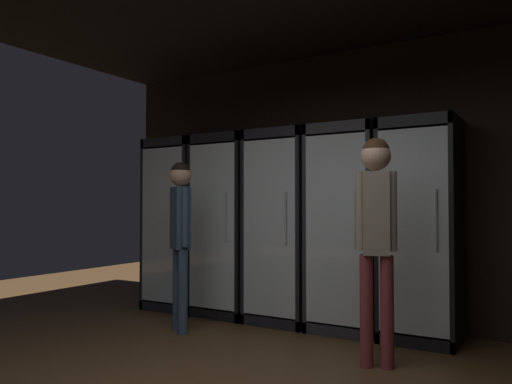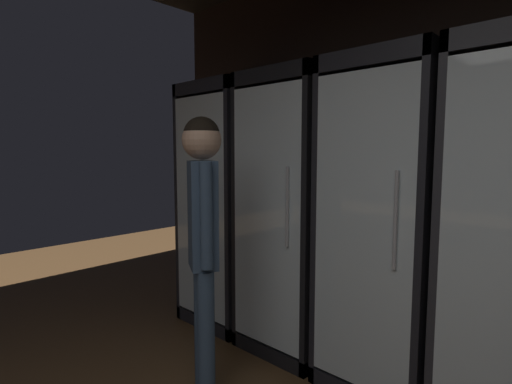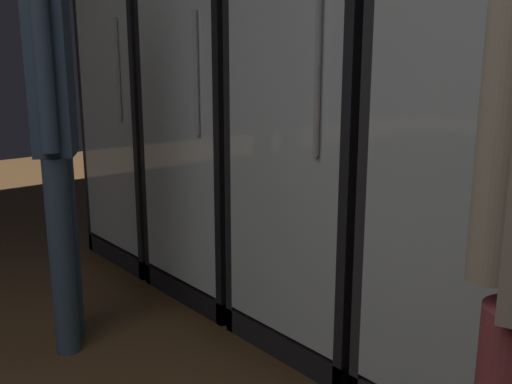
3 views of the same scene
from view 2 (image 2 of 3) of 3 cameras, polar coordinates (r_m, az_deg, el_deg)
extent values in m
cube|color=black|center=(3.50, -0.46, -1.37)|extent=(0.66, 0.04, 1.97)
cube|color=black|center=(3.53, -7.37, -1.35)|extent=(0.04, 0.62, 1.97)
cube|color=black|center=(3.08, -0.08, -2.35)|extent=(0.04, 0.62, 1.97)
cube|color=black|center=(3.31, -4.09, 14.41)|extent=(0.66, 0.62, 0.10)
cube|color=black|center=(3.55, -3.86, -16.94)|extent=(0.66, 0.62, 0.10)
cube|color=white|center=(3.48, -0.80, -1.41)|extent=(0.58, 0.02, 1.73)
cube|color=silver|center=(3.11, -8.07, -2.35)|extent=(0.58, 0.02, 1.73)
cylinder|color=#B2B2B7|center=(2.93, -6.08, -0.88)|extent=(0.02, 0.02, 0.50)
cube|color=silver|center=(3.52, -3.87, -15.89)|extent=(0.56, 0.54, 0.02)
cylinder|color=black|center=(3.62, -5.95, -13.21)|extent=(0.08, 0.08, 0.23)
cylinder|color=black|center=(3.57, -5.98, -10.75)|extent=(0.02, 0.02, 0.09)
cylinder|color=tan|center=(3.63, -5.95, -13.56)|extent=(0.08, 0.08, 0.08)
cylinder|color=#194723|center=(3.50, -3.57, -13.84)|extent=(0.08, 0.08, 0.23)
cylinder|color=#194723|center=(3.45, -3.58, -11.42)|extent=(0.02, 0.02, 0.08)
cylinder|color=tan|center=(3.50, -3.57, -13.83)|extent=(0.08, 0.08, 0.09)
cylinder|color=#9EAD99|center=(3.38, -1.36, -14.70)|extent=(0.07, 0.07, 0.22)
cylinder|color=#9EAD99|center=(3.33, -1.37, -12.28)|extent=(0.02, 0.02, 0.08)
cylinder|color=white|center=(3.38, -1.36, -14.54)|extent=(0.07, 0.07, 0.06)
cube|color=silver|center=(3.39, -3.92, -9.12)|extent=(0.56, 0.54, 0.02)
cylinder|color=gray|center=(3.47, -5.17, -6.73)|extent=(0.06, 0.06, 0.22)
cylinder|color=gray|center=(3.44, -5.19, -4.35)|extent=(0.02, 0.02, 0.07)
cylinder|color=tan|center=(3.48, -5.16, -7.16)|extent=(0.07, 0.07, 0.09)
cylinder|color=#336B38|center=(3.23, -2.56, -7.65)|extent=(0.07, 0.07, 0.22)
cylinder|color=#336B38|center=(3.20, -2.58, -5.02)|extent=(0.02, 0.02, 0.08)
cylinder|color=beige|center=(3.23, -2.56, -7.74)|extent=(0.07, 0.07, 0.09)
cube|color=silver|center=(3.30, -3.97, -1.91)|extent=(0.56, 0.54, 0.02)
cylinder|color=brown|center=(3.38, -5.57, 0.36)|extent=(0.07, 0.07, 0.23)
cylinder|color=brown|center=(3.37, -5.60, 3.08)|extent=(0.02, 0.02, 0.09)
cylinder|color=beige|center=(3.38, -5.57, 0.10)|extent=(0.07, 0.07, 0.06)
cylinder|color=gray|center=(3.16, -2.71, 0.05)|extent=(0.08, 0.08, 0.24)
cylinder|color=gray|center=(3.15, -2.73, 2.90)|extent=(0.03, 0.03, 0.08)
cylinder|color=beige|center=(3.16, -2.72, 0.20)|extent=(0.08, 0.08, 0.09)
cube|color=silver|center=(3.27, -4.02, 5.56)|extent=(0.56, 0.54, 0.02)
cylinder|color=#9EAD99|center=(3.44, -5.51, 7.63)|extent=(0.06, 0.06, 0.23)
cylinder|color=#9EAD99|center=(3.45, -5.53, 10.18)|extent=(0.02, 0.02, 0.07)
cylinder|color=tan|center=(3.44, -5.51, 7.64)|extent=(0.07, 0.07, 0.06)
cylinder|color=#336B38|center=(3.26, -4.43, 7.29)|extent=(0.08, 0.08, 0.18)
cylinder|color=#336B38|center=(3.27, -4.45, 9.55)|extent=(0.03, 0.03, 0.08)
cylinder|color=beige|center=(3.26, -4.43, 7.20)|extent=(0.08, 0.08, 0.07)
cylinder|color=brown|center=(3.16, -1.39, 7.67)|extent=(0.08, 0.08, 0.22)
cylinder|color=brown|center=(3.17, -1.39, 10.44)|extent=(0.03, 0.03, 0.09)
cylinder|color=#2D2D33|center=(3.16, -1.39, 7.70)|extent=(0.08, 0.08, 0.06)
cube|color=black|center=(3.07, 8.92, -2.46)|extent=(0.66, 0.04, 1.97)
cube|color=black|center=(3.03, 0.95, -2.49)|extent=(0.04, 0.62, 1.97)
cube|color=black|center=(2.66, 10.84, -3.77)|extent=(0.04, 0.62, 1.97)
cube|color=black|center=(2.85, 5.76, 15.82)|extent=(0.66, 0.62, 0.10)
cube|color=black|center=(3.12, 5.39, -20.30)|extent=(0.66, 0.62, 0.10)
cube|color=white|center=(3.04, 8.60, -2.52)|extent=(0.58, 0.02, 1.73)
cube|color=silver|center=(2.61, 1.48, -3.86)|extent=(0.58, 0.02, 1.73)
cylinder|color=#B2B2B7|center=(2.45, 4.54, -2.18)|extent=(0.02, 0.02, 0.50)
cube|color=silver|center=(3.09, 5.40, -19.13)|extent=(0.56, 0.54, 0.02)
cylinder|color=brown|center=(3.14, 2.28, -16.22)|extent=(0.06, 0.06, 0.23)
cylinder|color=brown|center=(3.08, 2.29, -13.56)|extent=(0.02, 0.02, 0.07)
cylinder|color=tan|center=(3.13, 2.28, -16.08)|extent=(0.07, 0.07, 0.06)
cylinder|color=#9EAD99|center=(3.04, 5.25, -17.44)|extent=(0.07, 0.07, 0.18)
cylinder|color=#9EAD99|center=(2.99, 5.28, -15.00)|extent=(0.03, 0.03, 0.09)
cylinder|color=white|center=(3.04, 5.25, -17.40)|extent=(0.08, 0.08, 0.07)
cylinder|color=gray|center=(2.95, 8.61, -18.24)|extent=(0.08, 0.08, 0.19)
cylinder|color=gray|center=(2.90, 8.65, -15.84)|extent=(0.03, 0.03, 0.08)
cylinder|color=#2D2D33|center=(2.96, 8.60, -18.68)|extent=(0.08, 0.08, 0.05)
cube|color=silver|center=(2.93, 5.48, -11.51)|extent=(0.56, 0.54, 0.02)
cylinder|color=#336B38|center=(3.04, 3.39, -8.61)|extent=(0.06, 0.06, 0.21)
cylinder|color=#336B38|center=(3.01, 3.41, -5.78)|extent=(0.02, 0.02, 0.09)
cylinder|color=tan|center=(3.05, 3.39, -8.87)|extent=(0.07, 0.07, 0.06)
cylinder|color=brown|center=(2.87, 4.80, -9.77)|extent=(0.07, 0.07, 0.19)
cylinder|color=brown|center=(2.84, 4.82, -7.24)|extent=(0.02, 0.02, 0.07)
cylinder|color=#2D2D33|center=(2.87, 4.80, -9.69)|extent=(0.07, 0.07, 0.07)
cylinder|color=#9EAD99|center=(2.82, 9.21, -9.73)|extent=(0.08, 0.08, 0.22)
cylinder|color=#9EAD99|center=(2.79, 9.26, -6.76)|extent=(0.03, 0.03, 0.08)
cylinder|color=beige|center=(2.82, 9.22, -9.52)|extent=(0.08, 0.08, 0.06)
cube|color=silver|center=(2.84, 5.57, -3.20)|extent=(0.56, 0.54, 0.02)
cylinder|color=gray|center=(2.92, 1.91, -0.91)|extent=(0.07, 0.07, 0.19)
cylinder|color=gray|center=(2.91, 1.92, 1.65)|extent=(0.02, 0.02, 0.07)
cylinder|color=white|center=(2.92, 1.91, -0.90)|extent=(0.07, 0.07, 0.06)
cylinder|color=black|center=(2.87, 4.67, -0.74)|extent=(0.07, 0.07, 0.22)
cylinder|color=black|center=(2.86, 4.69, 2.27)|extent=(0.02, 0.02, 0.09)
cylinder|color=tan|center=(2.87, 4.67, -0.65)|extent=(0.07, 0.07, 0.07)
cylinder|color=#9EAD99|center=(2.74, 6.34, -1.19)|extent=(0.06, 0.06, 0.20)
cylinder|color=#9EAD99|center=(2.73, 6.37, 1.77)|extent=(0.02, 0.02, 0.08)
cylinder|color=#B2332D|center=(2.74, 6.34, -1.00)|extent=(0.07, 0.07, 0.07)
cylinder|color=brown|center=(2.74, 9.60, -0.96)|extent=(0.08, 0.08, 0.23)
cylinder|color=brown|center=(2.73, 9.65, 2.30)|extent=(0.03, 0.03, 0.08)
cylinder|color=tan|center=(2.74, 9.60, -1.10)|extent=(0.08, 0.08, 0.08)
cube|color=silver|center=(2.80, 5.65, 5.51)|extent=(0.56, 0.54, 0.02)
cylinder|color=#336B38|center=(2.91, 2.48, 7.54)|extent=(0.07, 0.07, 0.19)
cylinder|color=#336B38|center=(2.92, 2.49, 10.34)|extent=(0.02, 0.02, 0.10)
cylinder|color=white|center=(2.91, 2.48, 7.31)|extent=(0.07, 0.07, 0.06)
cylinder|color=#336B38|center=(2.77, 5.03, 7.99)|extent=(0.07, 0.07, 0.22)
cylinder|color=#336B38|center=(2.78, 5.06, 11.04)|extent=(0.02, 0.02, 0.07)
cylinder|color=#B2332D|center=(2.77, 5.03, 7.67)|extent=(0.07, 0.07, 0.07)
cylinder|color=#194723|center=(2.72, 9.06, 8.07)|extent=(0.08, 0.08, 0.23)
cylinder|color=#194723|center=(2.74, 9.12, 11.44)|extent=(0.03, 0.03, 0.09)
cylinder|color=#2D2D33|center=(2.72, 9.06, 7.91)|extent=(0.08, 0.08, 0.07)
cube|color=black|center=(2.74, 20.96, -3.76)|extent=(0.66, 0.04, 1.97)
cube|color=black|center=(2.62, 12.22, -3.94)|extent=(0.04, 0.62, 1.97)
cube|color=black|center=(2.37, 25.18, -5.40)|extent=(0.04, 0.62, 1.97)
cube|color=black|center=(2.49, 19.08, 16.99)|extent=(0.66, 0.62, 0.10)
cube|color=black|center=(2.80, 17.70, -23.83)|extent=(0.66, 0.62, 0.10)
cube|color=white|center=(2.71, 20.72, -3.85)|extent=(0.58, 0.02, 1.73)
cube|color=silver|center=(2.21, 15.02, -5.80)|extent=(0.58, 0.02, 1.73)
cylinder|color=#B2B2B7|center=(2.09, 19.54, -3.88)|extent=(0.02, 0.02, 0.50)
cube|color=silver|center=(2.76, 17.75, -22.56)|extent=(0.56, 0.54, 0.02)
cylinder|color=#9EAD99|center=(2.77, 15.29, -19.63)|extent=(0.07, 0.07, 0.22)
cylinder|color=#9EAD99|center=(2.72, 15.37, -16.92)|extent=(0.02, 0.02, 0.06)
cylinder|color=#B2332D|center=(2.77, 15.29, -19.64)|extent=(0.07, 0.07, 0.06)
cylinder|color=gray|center=(2.65, 20.77, -20.82)|extent=(0.07, 0.07, 0.24)
cylinder|color=gray|center=(2.59, 20.90, -17.60)|extent=(0.02, 0.02, 0.09)
cylinder|color=#B2332D|center=(2.65, 20.77, -20.76)|extent=(0.07, 0.07, 0.09)
cube|color=silver|center=(2.55, 18.15, -11.12)|extent=(0.56, 0.54, 0.02)
cylinder|color=#9EAD99|center=(2.63, 14.65, -8.11)|extent=(0.07, 0.07, 0.19)
cylinder|color=#9EAD99|center=(2.60, 14.74, -4.96)|extent=(0.02, 0.02, 0.10)
cylinder|color=#2D2D33|center=(2.63, 14.65, -8.32)|extent=(0.07, 0.07, 0.07)
cylinder|color=black|center=(2.53, 18.45, -8.84)|extent=(0.07, 0.07, 0.19)
cylinder|color=black|center=(2.50, 18.55, -5.72)|extent=(0.03, 0.03, 0.09)
cylinder|color=#B2332D|center=(2.53, 18.43, -9.37)|extent=(0.07, 0.07, 0.06)
cylinder|color=#336B38|center=(2.43, 22.14, -9.12)|extent=(0.08, 0.08, 0.22)
cylinder|color=#336B38|center=(2.40, 22.29, -5.42)|extent=(0.03, 0.03, 0.09)
cylinder|color=beige|center=(2.43, 22.14, -9.01)|extent=(0.08, 0.08, 0.09)
cube|color=silver|center=(2.44, 18.57, 1.84)|extent=(0.56, 0.54, 0.02)
cylinder|color=#336B38|center=(2.55, 15.17, 4.81)|extent=(0.06, 0.06, 0.23)
cylinder|color=#336B38|center=(2.55, 15.26, 8.19)|extent=(0.02, 0.02, 0.08)
cylinder|color=#2D2D33|center=(2.55, 15.17, 4.82)|extent=(0.07, 0.07, 0.07)
cylinder|color=#336B38|center=(2.47, 19.04, 4.65)|extent=(0.07, 0.07, 0.22)
cylinder|color=#336B38|center=(2.47, 19.17, 8.36)|extent=(0.03, 0.03, 0.10)
cylinder|color=tan|center=(2.47, 19.03, 4.24)|extent=(0.08, 0.08, 0.08)
cylinder|color=#9EAD99|center=(2.36, 22.91, 4.45)|extent=(0.06, 0.06, 0.22)
cylinder|color=#9EAD99|center=(2.37, 23.06, 8.16)|extent=(0.02, 0.02, 0.08)
cylinder|color=white|center=(2.36, 22.91, 4.41)|extent=(0.06, 0.06, 0.08)
cube|color=#2B2B30|center=(2.34, 26.92, -5.58)|extent=(0.04, 0.62, 1.97)
cube|color=silver|center=(1.99, 33.03, -7.85)|extent=(0.58, 0.02, 1.73)
cylinder|color=#336B38|center=(2.55, 29.06, -22.38)|extent=(0.06, 0.06, 0.23)
cylinder|color=#336B38|center=(2.48, 29.26, -19.07)|extent=(0.02, 0.02, 0.09)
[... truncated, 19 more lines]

